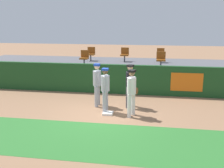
{
  "coord_description": "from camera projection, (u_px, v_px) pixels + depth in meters",
  "views": [
    {
      "loc": [
        1.93,
        -10.02,
        3.68
      ],
      "look_at": [
        0.09,
        1.1,
        1.0
      ],
      "focal_mm": 43.93,
      "sensor_mm": 36.0,
      "label": 1
    }
  ],
  "objects": [
    {
      "name": "ground_plane",
      "position": [
        105.0,
        115.0,
        10.78
      ],
      "size": [
        60.0,
        60.0,
        0.0
      ],
      "primitive_type": "plane",
      "color": "#936B4C"
    },
    {
      "name": "grass_foreground_strip",
      "position": [
        92.0,
        140.0,
        8.57
      ],
      "size": [
        18.0,
        2.8,
        0.01
      ],
      "primitive_type": "cube",
      "color": "#2D722D",
      "rests_on": "ground_plane"
    },
    {
      "name": "first_base",
      "position": [
        108.0,
        113.0,
        10.85
      ],
      "size": [
        0.4,
        0.4,
        0.08
      ],
      "primitive_type": "cube",
      "color": "white",
      "rests_on": "ground_plane"
    },
    {
      "name": "player_fielder_home",
      "position": [
        132.0,
        90.0,
        10.43
      ],
      "size": [
        0.49,
        0.51,
        1.82
      ],
      "rotation": [
        0.0,
        0.0,
        -1.96
      ],
      "color": "white",
      "rests_on": "ground_plane"
    },
    {
      "name": "player_runner_visitor",
      "position": [
        105.0,
        87.0,
        10.9
      ],
      "size": [
        0.36,
        0.5,
        1.8
      ],
      "rotation": [
        0.0,
        0.0,
        -1.63
      ],
      "color": "#9EA3AD",
      "rests_on": "ground_plane"
    },
    {
      "name": "player_coach_visitor",
      "position": [
        97.0,
        82.0,
        11.7
      ],
      "size": [
        0.37,
        0.52,
        1.84
      ],
      "rotation": [
        0.0,
        0.0,
        -1.62
      ],
      "color": "#9EA3AD",
      "rests_on": "ground_plane"
    },
    {
      "name": "player_umpire",
      "position": [
        130.0,
        83.0,
        11.52
      ],
      "size": [
        0.46,
        0.48,
        1.84
      ],
      "rotation": [
        0.0,
        0.0,
        -2.01
      ],
      "color": "#4C4C51",
      "rests_on": "ground_plane"
    },
    {
      "name": "field_wall",
      "position": [
        118.0,
        79.0,
        13.74
      ],
      "size": [
        18.0,
        0.26,
        1.48
      ],
      "color": "#19471E",
      "rests_on": "ground_plane"
    },
    {
      "name": "bleacher_platform",
      "position": [
        124.0,
        73.0,
        16.25
      ],
      "size": [
        18.0,
        4.8,
        1.15
      ],
      "primitive_type": "cube",
      "color": "#59595E",
      "rests_on": "ground_plane"
    },
    {
      "name": "seat_front_right",
      "position": [
        161.0,
        59.0,
        14.59
      ],
      "size": [
        0.48,
        0.44,
        0.84
      ],
      "color": "#4C4C51",
      "rests_on": "bleacher_platform"
    },
    {
      "name": "seat_back_right",
      "position": [
        161.0,
        54.0,
        16.32
      ],
      "size": [
        0.44,
        0.44,
        0.84
      ],
      "color": "#4C4C51",
      "rests_on": "bleacher_platform"
    },
    {
      "name": "seat_back_left",
      "position": [
        91.0,
        53.0,
        16.99
      ],
      "size": [
        0.47,
        0.44,
        0.84
      ],
      "color": "#4C4C51",
      "rests_on": "bleacher_platform"
    },
    {
      "name": "seat_back_center",
      "position": [
        125.0,
        54.0,
        16.66
      ],
      "size": [
        0.48,
        0.44,
        0.84
      ],
      "color": "#4C4C51",
      "rests_on": "bleacher_platform"
    },
    {
      "name": "seat_front_left",
      "position": [
        84.0,
        57.0,
        15.26
      ],
      "size": [
        0.45,
        0.44,
        0.84
      ],
      "color": "#4C4C51",
      "rests_on": "bleacher_platform"
    }
  ]
}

